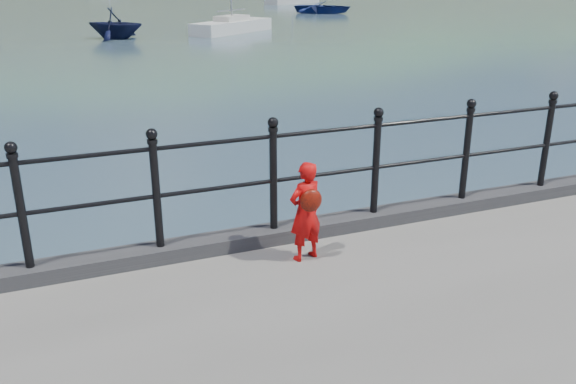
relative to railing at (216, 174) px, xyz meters
name	(u,v)px	position (x,y,z in m)	size (l,w,h in m)	color
ground	(220,325)	(0.00, 0.15, -1.82)	(600.00, 600.00, 0.00)	#2D4251
kerb	(219,243)	(0.00, 0.00, -0.75)	(60.00, 0.30, 0.15)	#28282B
railing	(216,174)	(0.00, 0.00, 0.00)	(18.11, 0.11, 1.20)	black
far_shore	(149,38)	(38.34, 239.56, -24.39)	(830.00, 200.00, 156.00)	#333A21
child	(306,211)	(0.74, -0.52, -0.31)	(0.42, 0.35, 1.01)	red
launch_blue	(323,7)	(21.11, 42.91, -1.33)	(3.39, 4.74, 0.98)	navy
launch_navy	(115,23)	(2.49, 29.65, -0.99)	(2.73, 3.16, 1.66)	black
sailboat_near	(232,27)	(9.34, 30.44, -1.48)	(5.84, 4.91, 8.31)	silver
sailboat_far	(292,0)	(24.00, 56.82, -1.48)	(6.89, 4.75, 9.64)	beige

